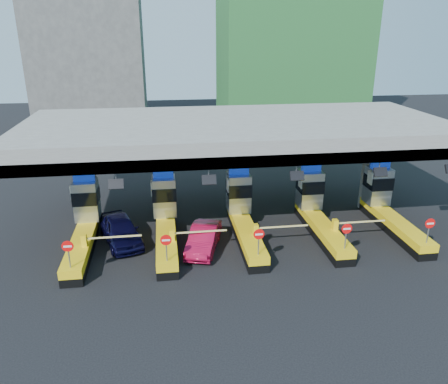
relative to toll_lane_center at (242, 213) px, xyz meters
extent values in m
plane|color=black|center=(0.00, -0.28, -1.40)|extent=(120.00, 120.00, 0.00)
cube|color=slate|center=(0.00, 2.72, 4.85)|extent=(28.00, 12.00, 1.50)
cube|color=#4C4C49|center=(0.00, -2.98, 4.45)|extent=(28.00, 0.60, 0.70)
cube|color=slate|center=(-10.00, 2.72, 1.35)|extent=(1.00, 1.00, 5.50)
cube|color=slate|center=(0.00, 2.72, 1.35)|extent=(1.00, 1.00, 5.50)
cube|color=slate|center=(10.00, 2.72, 1.35)|extent=(1.00, 1.00, 5.50)
cylinder|color=slate|center=(-7.50, -2.98, 3.85)|extent=(0.06, 0.06, 0.50)
cube|color=black|center=(-7.50, -3.18, 3.50)|extent=(0.80, 0.38, 0.54)
cylinder|color=slate|center=(-2.50, -2.98, 3.85)|extent=(0.06, 0.06, 0.50)
cube|color=black|center=(-2.50, -3.18, 3.50)|extent=(0.80, 0.38, 0.54)
cylinder|color=slate|center=(2.50, -2.98, 3.85)|extent=(0.06, 0.06, 0.50)
cube|color=black|center=(2.50, -3.18, 3.50)|extent=(0.80, 0.38, 0.54)
cylinder|color=slate|center=(7.50, -2.98, 3.85)|extent=(0.06, 0.06, 0.50)
cube|color=black|center=(7.50, -3.18, 3.50)|extent=(0.80, 0.38, 0.54)
cube|color=black|center=(-10.00, -1.28, -1.15)|extent=(1.20, 8.00, 0.50)
cube|color=#E5B70C|center=(-10.00, -1.28, -0.65)|extent=(1.20, 8.00, 0.50)
cube|color=#9EA3A8|center=(-10.00, 1.52, 0.90)|extent=(1.50, 1.50, 2.60)
cube|color=black|center=(-10.00, 1.50, 1.20)|extent=(1.56, 1.56, 0.90)
cube|color=#0C2DBF|center=(-10.00, 1.52, 2.48)|extent=(1.30, 0.35, 0.55)
cube|color=white|center=(-10.80, 1.22, 1.60)|extent=(0.06, 0.70, 0.90)
cylinder|color=slate|center=(-10.00, -4.88, 0.25)|extent=(0.07, 0.07, 1.30)
cylinder|color=red|center=(-10.00, -4.91, 0.85)|extent=(0.60, 0.04, 0.60)
cube|color=white|center=(-10.00, -4.93, 0.85)|extent=(0.42, 0.02, 0.10)
cube|color=#E5B70C|center=(-9.65, -2.48, -0.05)|extent=(0.30, 0.35, 0.70)
cube|color=white|center=(-8.00, -2.48, 0.05)|extent=(3.20, 0.08, 0.08)
cube|color=black|center=(-5.00, -1.28, -1.15)|extent=(1.20, 8.00, 0.50)
cube|color=#E5B70C|center=(-5.00, -1.28, -0.65)|extent=(1.20, 8.00, 0.50)
cube|color=#9EA3A8|center=(-5.00, 1.52, 0.90)|extent=(1.50, 1.50, 2.60)
cube|color=black|center=(-5.00, 1.50, 1.20)|extent=(1.56, 1.56, 0.90)
cube|color=#0C2DBF|center=(-5.00, 1.52, 2.48)|extent=(1.30, 0.35, 0.55)
cube|color=white|center=(-5.80, 1.22, 1.60)|extent=(0.06, 0.70, 0.90)
cylinder|color=slate|center=(-5.00, -4.88, 0.25)|extent=(0.07, 0.07, 1.30)
cylinder|color=red|center=(-5.00, -4.91, 0.85)|extent=(0.60, 0.04, 0.60)
cube|color=white|center=(-5.00, -4.93, 0.85)|extent=(0.42, 0.02, 0.10)
cube|color=#E5B70C|center=(-4.65, -2.48, -0.05)|extent=(0.30, 0.35, 0.70)
cube|color=white|center=(-3.00, -2.48, 0.05)|extent=(3.20, 0.08, 0.08)
cube|color=black|center=(0.00, -1.28, -1.15)|extent=(1.20, 8.00, 0.50)
cube|color=#E5B70C|center=(0.00, -1.28, -0.65)|extent=(1.20, 8.00, 0.50)
cube|color=#9EA3A8|center=(0.00, 1.52, 0.90)|extent=(1.50, 1.50, 2.60)
cube|color=black|center=(0.00, 1.50, 1.20)|extent=(1.56, 1.56, 0.90)
cube|color=#0C2DBF|center=(0.00, 1.52, 2.48)|extent=(1.30, 0.35, 0.55)
cube|color=white|center=(-0.80, 1.22, 1.60)|extent=(0.06, 0.70, 0.90)
cylinder|color=slate|center=(0.00, -4.88, 0.25)|extent=(0.07, 0.07, 1.30)
cylinder|color=red|center=(0.00, -4.91, 0.85)|extent=(0.60, 0.04, 0.60)
cube|color=white|center=(0.00, -4.93, 0.85)|extent=(0.42, 0.02, 0.10)
cube|color=#E5B70C|center=(0.35, -2.48, -0.05)|extent=(0.30, 0.35, 0.70)
cube|color=white|center=(2.00, -2.48, 0.05)|extent=(3.20, 0.08, 0.08)
cube|color=black|center=(5.00, -1.28, -1.15)|extent=(1.20, 8.00, 0.50)
cube|color=#E5B70C|center=(5.00, -1.28, -0.65)|extent=(1.20, 8.00, 0.50)
cube|color=#9EA3A8|center=(5.00, 1.52, 0.90)|extent=(1.50, 1.50, 2.60)
cube|color=black|center=(5.00, 1.50, 1.20)|extent=(1.56, 1.56, 0.90)
cube|color=#0C2DBF|center=(5.00, 1.52, 2.48)|extent=(1.30, 0.35, 0.55)
cube|color=white|center=(4.20, 1.22, 1.60)|extent=(0.06, 0.70, 0.90)
cylinder|color=slate|center=(5.00, -4.88, 0.25)|extent=(0.07, 0.07, 1.30)
cylinder|color=red|center=(5.00, -4.91, 0.85)|extent=(0.60, 0.04, 0.60)
cube|color=white|center=(5.00, -4.93, 0.85)|extent=(0.42, 0.02, 0.10)
cube|color=#E5B70C|center=(5.35, -2.48, -0.05)|extent=(0.30, 0.35, 0.70)
cube|color=white|center=(7.00, -2.48, 0.05)|extent=(3.20, 0.08, 0.08)
cube|color=black|center=(10.00, -1.28, -1.15)|extent=(1.20, 8.00, 0.50)
cube|color=#E5B70C|center=(10.00, -1.28, -0.65)|extent=(1.20, 8.00, 0.50)
cube|color=#9EA3A8|center=(10.00, 1.52, 0.90)|extent=(1.50, 1.50, 2.60)
cube|color=black|center=(10.00, 1.50, 1.20)|extent=(1.56, 1.56, 0.90)
cube|color=#0C2DBF|center=(10.00, 1.52, 2.48)|extent=(1.30, 0.35, 0.55)
cube|color=white|center=(9.20, 1.22, 1.60)|extent=(0.06, 0.70, 0.90)
cylinder|color=slate|center=(10.00, -4.88, 0.25)|extent=(0.07, 0.07, 1.30)
cylinder|color=red|center=(10.00, -4.91, 0.85)|extent=(0.60, 0.04, 0.60)
cube|color=white|center=(10.00, -4.93, 0.85)|extent=(0.42, 0.02, 0.10)
cube|color=#E5B70C|center=(10.35, -2.48, -0.05)|extent=(0.30, 0.35, 0.70)
cube|color=white|center=(12.00, -2.48, 0.05)|extent=(3.20, 0.08, 0.08)
cube|color=#1E5926|center=(12.00, 31.72, 12.60)|extent=(18.00, 12.00, 28.00)
cube|color=#4C4C49|center=(-14.00, 35.72, 7.60)|extent=(14.00, 10.00, 18.00)
imported|color=black|center=(-7.81, -0.26, -0.55)|extent=(3.41, 5.36, 1.70)
imported|color=maroon|center=(-2.75, -1.95, -0.66)|extent=(2.74, 4.73, 1.47)
camera|label=1|loc=(-4.87, -25.76, 11.23)|focal=35.00mm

